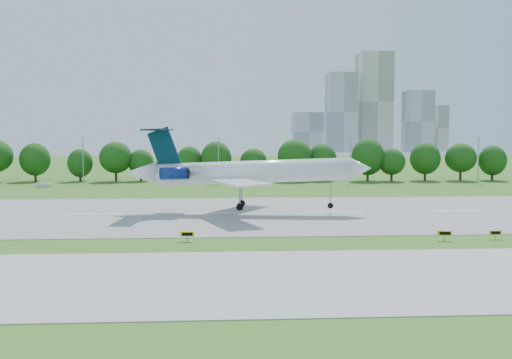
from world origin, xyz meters
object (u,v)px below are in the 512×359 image
taxi_sign_left (187,234)px  service_vehicle_a (43,184)px  airliner (241,171)px  service_vehicle_b (228,181)px

taxi_sign_left → service_vehicle_a: service_vehicle_a is taller
airliner → service_vehicle_a: (-47.61, 51.14, -6.25)m
service_vehicle_a → service_vehicle_b: service_vehicle_a is taller
taxi_sign_left → airliner: bearing=76.8°
service_vehicle_a → taxi_sign_left: bearing=-171.6°
service_vehicle_a → service_vehicle_b: bearing=-100.2°
taxi_sign_left → service_vehicle_b: bearing=89.4°
service_vehicle_b → service_vehicle_a: bearing=85.6°
taxi_sign_left → service_vehicle_b: service_vehicle_b is taller
taxi_sign_left → service_vehicle_b: 83.77m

